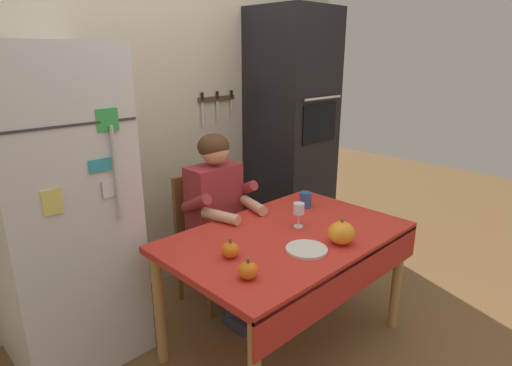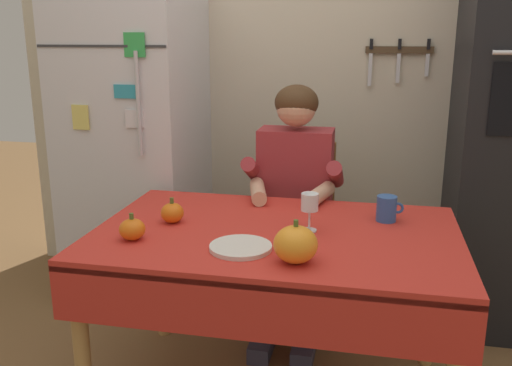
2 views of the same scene
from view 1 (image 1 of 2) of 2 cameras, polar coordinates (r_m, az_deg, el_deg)
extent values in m
plane|color=brown|center=(2.78, 5.54, -21.61)|extent=(10.00, 10.00, 0.00)
cube|color=beige|center=(3.25, -11.81, 9.15)|extent=(3.70, 0.10, 2.60)
cube|color=#4C3823|center=(3.43, -5.41, 11.41)|extent=(0.36, 0.02, 0.04)
cube|color=silver|center=(3.34, -7.29, 9.33)|extent=(0.02, 0.01, 0.18)
cube|color=black|center=(3.33, -7.36, 11.69)|extent=(0.02, 0.01, 0.06)
cube|color=silver|center=(3.43, -5.27, 9.76)|extent=(0.02, 0.01, 0.16)
cube|color=black|center=(3.42, -5.31, 11.90)|extent=(0.02, 0.01, 0.06)
cube|color=silver|center=(3.53, -3.36, 10.32)|extent=(0.02, 0.01, 0.12)
cube|color=black|center=(3.51, -3.37, 12.09)|extent=(0.02, 0.01, 0.06)
cube|color=silver|center=(2.58, -25.32, -3.47)|extent=(0.68, 0.68, 1.80)
cylinder|color=silver|center=(2.25, -18.57, 1.14)|extent=(0.02, 0.02, 0.50)
cube|color=#333335|center=(2.14, -23.98, 7.18)|extent=(0.67, 0.01, 0.01)
cube|color=teal|center=(2.22, -20.52, 2.26)|extent=(0.11, 0.01, 0.07)
cube|color=#E5D666|center=(2.17, -26.05, -2.37)|extent=(0.09, 0.02, 0.12)
cube|color=green|center=(2.20, -19.65, 8.09)|extent=(0.11, 0.02, 0.11)
cube|color=silver|center=(2.27, -19.22, -0.71)|extent=(0.09, 0.02, 0.09)
cube|color=black|center=(3.68, 4.78, 6.42)|extent=(0.60, 0.60, 2.10)
cube|color=black|center=(3.46, 8.67, 8.12)|extent=(0.42, 0.01, 0.32)
cylinder|color=silver|center=(3.42, 9.17, 11.37)|extent=(0.45, 0.02, 0.02)
cylinder|color=tan|center=(2.54, -13.06, -16.39)|extent=(0.06, 0.06, 0.70)
cylinder|color=tan|center=(2.91, 18.67, -12.26)|extent=(0.06, 0.06, 0.70)
cylinder|color=tan|center=(3.28, 6.48, -7.91)|extent=(0.06, 0.06, 0.70)
cube|color=red|center=(2.45, 4.24, -7.36)|extent=(1.40, 0.90, 0.04)
cube|color=red|center=(2.26, 12.82, -12.88)|extent=(1.40, 0.01, 0.20)
cube|color=brown|center=(3.02, -6.02, -8.48)|extent=(0.40, 0.40, 0.04)
cube|color=brown|center=(3.05, -8.28, -3.02)|extent=(0.36, 0.04, 0.48)
cylinder|color=brown|center=(2.92, -6.43, -14.52)|extent=(0.04, 0.04, 0.41)
cylinder|color=brown|center=(3.16, -10.32, -12.04)|extent=(0.04, 0.04, 0.41)
cylinder|color=brown|center=(3.11, -1.38, -12.29)|extent=(0.04, 0.04, 0.41)
cylinder|color=brown|center=(3.33, -5.42, -10.17)|extent=(0.04, 0.04, 0.41)
cube|color=#38384C|center=(2.91, -2.49, -18.44)|extent=(0.10, 0.22, 0.08)
cube|color=#38384C|center=(3.02, 0.46, -16.91)|extent=(0.10, 0.22, 0.08)
cylinder|color=#38384C|center=(2.84, -3.37, -14.81)|extent=(0.09, 0.09, 0.38)
cylinder|color=#38384C|center=(2.96, -0.37, -13.40)|extent=(0.09, 0.09, 0.38)
cube|color=#38384C|center=(2.83, -5.47, -8.81)|extent=(0.12, 0.40, 0.11)
cube|color=#38384C|center=(2.93, -2.71, -7.76)|extent=(0.12, 0.40, 0.11)
cube|color=#9E2D33|center=(2.85, -5.75, -2.25)|extent=(0.36, 0.20, 0.48)
cylinder|color=#9E2D33|center=(2.67, -8.18, -2.79)|extent=(0.07, 0.26, 0.18)
cylinder|color=#9E2D33|center=(2.91, -1.84, -0.93)|extent=(0.07, 0.26, 0.18)
cylinder|color=#D8A884|center=(2.60, -4.83, -4.56)|extent=(0.13, 0.27, 0.07)
cylinder|color=#D8A884|center=(2.77, -0.37, -3.07)|extent=(0.13, 0.27, 0.07)
sphere|color=#D8A884|center=(2.74, -5.70, 4.56)|extent=(0.19, 0.19, 0.19)
ellipsoid|color=#472D19|center=(2.74, -5.85, 5.00)|extent=(0.21, 0.21, 0.17)
cylinder|color=#2D569E|center=(2.84, 6.75, -2.30)|extent=(0.08, 0.08, 0.10)
torus|color=#2D569E|center=(2.88, 7.32, -2.00)|extent=(0.05, 0.01, 0.05)
cylinder|color=white|center=(2.54, 5.78, -5.91)|extent=(0.06, 0.06, 0.01)
cylinder|color=white|center=(2.53, 5.81, -5.03)|extent=(0.01, 0.01, 0.08)
cylinder|color=white|center=(2.50, 5.86, -3.50)|extent=(0.07, 0.07, 0.07)
ellipsoid|color=orange|center=(2.16, -3.52, -9.13)|extent=(0.09, 0.09, 0.08)
cylinder|color=#4C6023|center=(2.14, -3.54, -7.88)|extent=(0.02, 0.02, 0.02)
ellipsoid|color=orange|center=(1.97, -1.09, -11.84)|extent=(0.10, 0.10, 0.08)
cylinder|color=#4C6023|center=(1.95, -1.10, -10.53)|extent=(0.02, 0.02, 0.02)
ellipsoid|color=orange|center=(2.34, 11.57, -6.69)|extent=(0.15, 0.15, 0.13)
cylinder|color=#4C6023|center=(2.31, 11.68, -5.01)|extent=(0.02, 0.02, 0.02)
cylinder|color=silver|center=(2.25, 6.92, -9.00)|extent=(0.22, 0.22, 0.02)
camera|label=2|loc=(2.11, 60.15, 1.38)|focal=39.25mm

